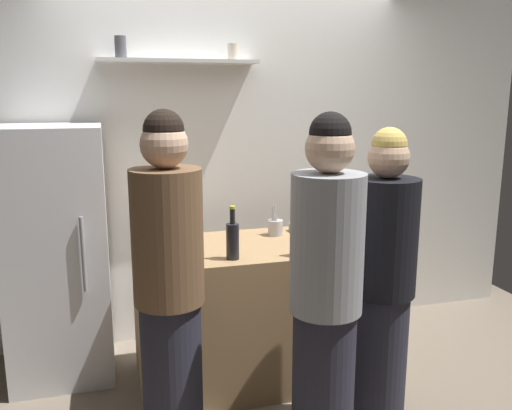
# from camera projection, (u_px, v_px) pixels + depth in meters

# --- Properties ---
(back_wall_assembly) EXTENTS (4.80, 0.32, 2.60)m
(back_wall_assembly) POSITION_uv_depth(u_px,v_px,m) (228.00, 162.00, 3.98)
(back_wall_assembly) COLOR white
(back_wall_assembly) RESTS_ON ground
(refrigerator) EXTENTS (0.62, 0.65, 1.62)m
(refrigerator) POSITION_uv_depth(u_px,v_px,m) (58.00, 254.00, 3.39)
(refrigerator) COLOR white
(refrigerator) RESTS_ON ground
(counter) EXTENTS (1.50, 0.75, 0.89)m
(counter) POSITION_uv_depth(u_px,v_px,m) (256.00, 311.00, 3.43)
(counter) COLOR #9E7A51
(counter) RESTS_ON ground
(baking_pan) EXTENTS (0.34, 0.24, 0.05)m
(baking_pan) POSITION_uv_depth(u_px,v_px,m) (318.00, 229.00, 3.61)
(baking_pan) COLOR gray
(baking_pan) RESTS_ON counter
(utensil_holder) EXTENTS (0.10, 0.10, 0.22)m
(utensil_holder) POSITION_uv_depth(u_px,v_px,m) (275.00, 227.00, 3.54)
(utensil_holder) COLOR #B2B2B7
(utensil_holder) RESTS_ON counter
(wine_bottle_amber_glass) EXTENTS (0.08, 0.08, 0.31)m
(wine_bottle_amber_glass) POSITION_uv_depth(u_px,v_px,m) (309.00, 236.00, 3.08)
(wine_bottle_amber_glass) COLOR #472814
(wine_bottle_amber_glass) RESTS_ON counter
(wine_bottle_dark_glass) EXTENTS (0.07, 0.07, 0.31)m
(wine_bottle_dark_glass) POSITION_uv_depth(u_px,v_px,m) (233.00, 239.00, 3.02)
(wine_bottle_dark_glass) COLOR black
(wine_bottle_dark_glass) RESTS_ON counter
(water_bottle_plastic) EXTENTS (0.09, 0.09, 0.25)m
(water_bottle_plastic) POSITION_uv_depth(u_px,v_px,m) (171.00, 240.00, 3.01)
(water_bottle_plastic) COLOR silver
(water_bottle_plastic) RESTS_ON counter
(person_brown_jacket) EXTENTS (0.34, 0.34, 1.74)m
(person_brown_jacket) POSITION_uv_depth(u_px,v_px,m) (169.00, 292.00, 2.58)
(person_brown_jacket) COLOR #262633
(person_brown_jacket) RESTS_ON ground
(person_grey_hoodie) EXTENTS (0.34, 0.34, 1.73)m
(person_grey_hoodie) POSITION_uv_depth(u_px,v_px,m) (325.00, 301.00, 2.50)
(person_grey_hoodie) COLOR #262633
(person_grey_hoodie) RESTS_ON ground
(person_blonde) EXTENTS (0.34, 0.34, 1.65)m
(person_blonde) POSITION_uv_depth(u_px,v_px,m) (382.00, 286.00, 2.82)
(person_blonde) COLOR #262633
(person_blonde) RESTS_ON ground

